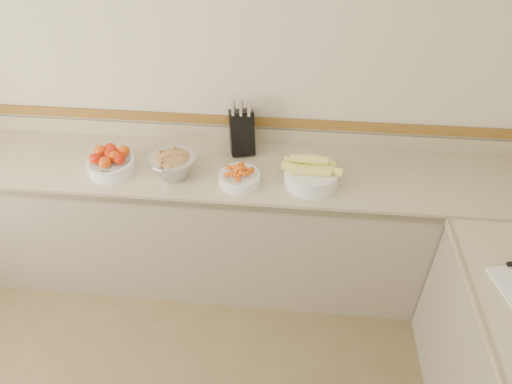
# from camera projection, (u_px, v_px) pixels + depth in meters

# --- Properties ---
(back_wall) EXTENTS (4.00, 0.00, 4.00)m
(back_wall) POSITION_uv_depth(u_px,v_px,m) (208.00, 82.00, 2.73)
(back_wall) COLOR beige
(back_wall) RESTS_ON ground_plane
(counter_back) EXTENTS (4.00, 0.65, 1.08)m
(counter_back) POSITION_uv_depth(u_px,v_px,m) (208.00, 222.00, 3.01)
(counter_back) COLOR #BFB28B
(counter_back) RESTS_ON ground_plane
(knife_block) EXTENTS (0.18, 0.21, 0.35)m
(knife_block) POSITION_uv_depth(u_px,v_px,m) (242.00, 131.00, 2.78)
(knife_block) COLOR black
(knife_block) RESTS_ON counter_back
(tomato_bowl) EXTENTS (0.28, 0.28, 0.14)m
(tomato_bowl) POSITION_uv_depth(u_px,v_px,m) (111.00, 161.00, 2.67)
(tomato_bowl) COLOR white
(tomato_bowl) RESTS_ON counter_back
(cherry_tomato_bowl) EXTENTS (0.24, 0.24, 0.13)m
(cherry_tomato_bowl) POSITION_uv_depth(u_px,v_px,m) (239.00, 177.00, 2.58)
(cherry_tomato_bowl) COLOR white
(cherry_tomato_bowl) RESTS_ON counter_back
(corn_bowl) EXTENTS (0.35, 0.31, 0.18)m
(corn_bowl) POSITION_uv_depth(u_px,v_px,m) (311.00, 173.00, 2.57)
(corn_bowl) COLOR white
(corn_bowl) RESTS_ON counter_back
(rhubarb_bowl) EXTENTS (0.27, 0.27, 0.16)m
(rhubarb_bowl) POSITION_uv_depth(u_px,v_px,m) (173.00, 164.00, 2.62)
(rhubarb_bowl) COLOR #B2B2BA
(rhubarb_bowl) RESTS_ON counter_back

